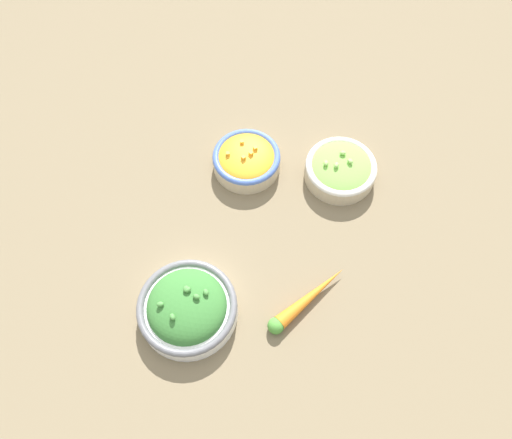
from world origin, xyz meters
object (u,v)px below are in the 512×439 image
(bowl_lettuce, at_px, (340,168))
(loose_carrot, at_px, (306,301))
(bowl_broccoli, at_px, (187,308))
(bowl_squash, at_px, (247,159))

(bowl_lettuce, relative_size, loose_carrot, 0.79)
(bowl_lettuce, bearing_deg, bowl_broccoli, 10.06)
(bowl_squash, bearing_deg, bowl_broccoli, 37.16)
(bowl_lettuce, bearing_deg, loose_carrot, 38.37)
(bowl_lettuce, relative_size, bowl_broccoli, 0.82)
(bowl_lettuce, distance_m, bowl_broccoli, 0.37)
(bowl_lettuce, xyz_separation_m, loose_carrot, (0.20, 0.16, -0.01))
(bowl_lettuce, relative_size, bowl_squash, 1.04)
(bowl_broccoli, relative_size, bowl_squash, 1.27)
(loose_carrot, bearing_deg, bowl_lettuce, 33.38)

